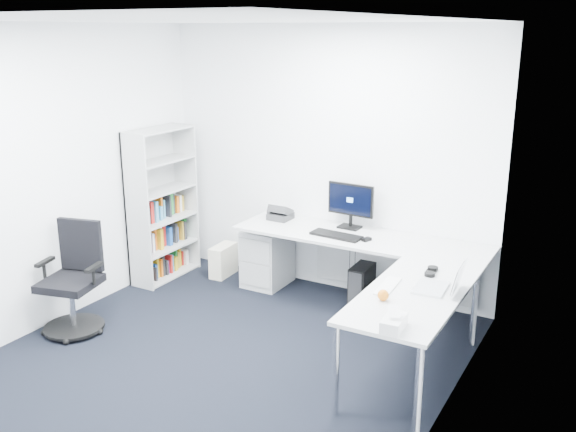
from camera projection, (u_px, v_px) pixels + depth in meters
The scene contains 21 objects.
ground at pixel (208, 371), 5.15m from camera, with size 4.20×4.20×0.00m, color black.
ceiling at pixel (194, 20), 4.40m from camera, with size 4.20×4.20×0.00m, color white.
wall_back at pixel (326, 161), 6.53m from camera, with size 3.60×0.02×2.70m, color white.
wall_left at pixel (36, 182), 5.62m from camera, with size 0.02×4.20×2.70m, color white.
wall_right at pixel (439, 248), 3.93m from camera, with size 0.02×4.20×2.70m, color white.
l_desk at pixel (344, 283), 5.96m from camera, with size 2.49×1.39×0.73m, color #B7BABA, non-canonical shape.
drawer_pedestal at pixel (268, 256), 6.83m from camera, with size 0.40×0.50×0.62m, color #B7BABA.
bookshelf at pixel (163, 204), 6.90m from camera, with size 0.32×0.82×1.65m, color #AFB1B1, non-canonical shape.
task_chair at pixel (69, 280), 5.68m from camera, with size 0.56×0.56×1.00m, color black, non-canonical shape.
black_pc_tower at pixel (363, 283), 6.43m from camera, with size 0.17×0.39×0.38m, color black.
beige_pc_tower at pixel (223, 260), 7.11m from camera, with size 0.16×0.36×0.35m, color beige.
power_strip at pixel (390, 302), 6.39m from camera, with size 0.31×0.05×0.04m, color silver.
monitor at pixel (350, 205), 6.34m from camera, with size 0.49×0.16×0.47m, color black, non-canonical shape.
black_keyboard at pixel (336, 235), 6.14m from camera, with size 0.50×0.18×0.02m, color black.
mouse at pixel (366, 239), 6.01m from camera, with size 0.06×0.09×0.03m, color black.
desk_phone at pixel (280, 212), 6.68m from camera, with size 0.22×0.22×0.15m, color #2A2B2D, non-canonical shape.
laptop at pixel (432, 274), 4.88m from camera, with size 0.34×0.33×0.24m, color silver, non-canonical shape.
white_keyboard at pixel (388, 286), 4.94m from camera, with size 0.11×0.39×0.01m, color silver.
headphones at pixel (431, 270), 5.22m from camera, with size 0.13×0.20×0.05m, color black, non-canonical shape.
orange_fruit at pixel (383, 295), 4.69m from camera, with size 0.08×0.08×0.08m, color orange.
tissue_box at pixel (394, 323), 4.24m from camera, with size 0.13×0.25×0.09m, color silver.
Camera 1 is at (2.81, -3.69, 2.64)m, focal length 40.00 mm.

